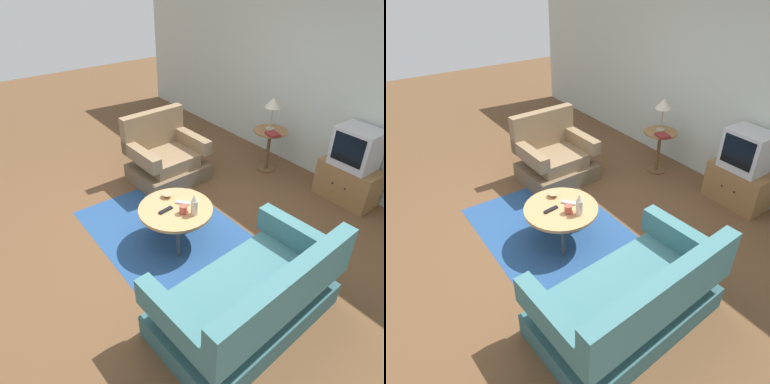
{
  "view_description": "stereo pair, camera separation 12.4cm",
  "coord_description": "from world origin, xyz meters",
  "views": [
    {
      "loc": [
        2.63,
        -1.84,
        2.75
      ],
      "look_at": [
        -0.08,
        0.17,
        0.55
      ],
      "focal_mm": 33.85,
      "sensor_mm": 36.0,
      "label": 1
    },
    {
      "loc": [
        2.7,
        -1.74,
        2.75
      ],
      "look_at": [
        -0.08,
        0.17,
        0.55
      ],
      "focal_mm": 33.85,
      "sensor_mm": 36.0,
      "label": 2
    }
  ],
  "objects": [
    {
      "name": "table_lamp",
      "position": [
        -0.63,
        1.99,
        1.03
      ],
      "size": [
        0.24,
        0.24,
        0.47
      ],
      "color": "#9E937A",
      "rests_on": "side_table"
    },
    {
      "name": "television",
      "position": [
        0.6,
        2.22,
        0.76
      ],
      "size": [
        0.51,
        0.41,
        0.51
      ],
      "color": "#B7B7BC",
      "rests_on": "tv_stand"
    },
    {
      "name": "tv_remote_silver",
      "position": [
        -0.06,
        0.04,
        0.47
      ],
      "size": [
        0.16,
        0.14,
        0.02
      ],
      "rotation": [
        0.0,
        0.0,
        0.66
      ],
      "color": "#B2B2B7",
      "rests_on": "coffee_table"
    },
    {
      "name": "vase",
      "position": [
        0.17,
        0.02,
        0.58
      ],
      "size": [
        0.08,
        0.08,
        0.25
      ],
      "color": "beige",
      "rests_on": "coffee_table"
    },
    {
      "name": "armchair",
      "position": [
        -1.31,
        0.6,
        0.31
      ],
      "size": [
        0.84,
        1.01,
        0.95
      ],
      "rotation": [
        0.0,
        0.0,
        -1.54
      ],
      "color": "brown",
      "rests_on": "ground"
    },
    {
      "name": "couch",
      "position": [
        1.26,
        -0.2,
        0.3
      ],
      "size": [
        1.03,
        1.67,
        0.89
      ],
      "rotation": [
        0.0,
        0.0,
        1.64
      ],
      "color": "#325C60",
      "rests_on": "ground"
    },
    {
      "name": "coffee_table",
      "position": [
        -0.05,
        -0.08,
        0.43
      ],
      "size": [
        0.82,
        0.82,
        0.46
      ],
      "color": "tan",
      "rests_on": "ground"
    },
    {
      "name": "bowl",
      "position": [
        -0.28,
        -0.03,
        0.48
      ],
      "size": [
        0.13,
        0.13,
        0.04
      ],
      "color": "tan",
      "rests_on": "coffee_table"
    },
    {
      "name": "book",
      "position": [
        -0.46,
        1.86,
        0.66
      ],
      "size": [
        0.22,
        0.19,
        0.03
      ],
      "rotation": [
        0.0,
        0.0,
        -0.23
      ],
      "color": "maroon",
      "rests_on": "side_table"
    },
    {
      "name": "ground_plane",
      "position": [
        0.0,
        0.0,
        0.0
      ],
      "size": [
        16.0,
        16.0,
        0.0
      ],
      "primitive_type": "plane",
      "color": "brown"
    },
    {
      "name": "tv_remote_dark",
      "position": [
        -0.06,
        -0.2,
        0.47
      ],
      "size": [
        0.07,
        0.17,
        0.02
      ],
      "rotation": [
        0.0,
        0.0,
        4.84
      ],
      "color": "black",
      "rests_on": "coffee_table"
    },
    {
      "name": "mug",
      "position": [
        0.09,
        -0.07,
        0.51
      ],
      "size": [
        0.13,
        0.08,
        0.09
      ],
      "color": "#B74C3D",
      "rests_on": "coffee_table"
    },
    {
      "name": "side_table",
      "position": [
        -0.6,
        1.97,
        0.46
      ],
      "size": [
        0.48,
        0.48,
        0.65
      ],
      "color": "olive",
      "rests_on": "ground"
    },
    {
      "name": "area_rug",
      "position": [
        -0.04,
        -0.08,
        0.0
      ],
      "size": [
        2.46,
        1.53,
        0.0
      ],
      "primitive_type": "cube",
      "color": "navy",
      "rests_on": "ground"
    },
    {
      "name": "back_wall",
      "position": [
        0.0,
        2.53,
        1.35
      ],
      "size": [
        9.0,
        0.12,
        2.7
      ],
      "primitive_type": "cube",
      "color": "#B2BCB2",
      "rests_on": "ground"
    },
    {
      "name": "tv_stand",
      "position": [
        0.6,
        2.23,
        0.25
      ],
      "size": [
        0.76,
        0.43,
        0.51
      ],
      "color": "olive",
      "rests_on": "ground"
    }
  ]
}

